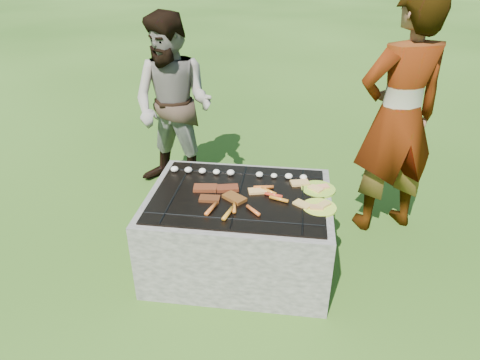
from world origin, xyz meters
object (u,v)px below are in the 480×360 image
object	(u,v)px
plate_far	(318,189)
plate_near	(319,207)
fire_pit	(239,232)
bystander	(174,106)
cook	(398,118)

from	to	relation	value
plate_far	plate_near	xyz separation A→B (m)	(0.00, -0.25, -0.00)
fire_pit	plate_far	size ratio (longest dim) A/B	4.76
fire_pit	plate_far	distance (m)	0.67
plate_far	plate_near	world-z (taller)	plate_far
plate_near	bystander	world-z (taller)	bystander
plate_far	bystander	distance (m)	1.68
fire_pit	plate_far	bearing A→B (deg)	15.36
bystander	plate_far	bearing A→B (deg)	-21.82
fire_pit	cook	bearing A→B (deg)	31.22
fire_pit	plate_near	xyz separation A→B (m)	(0.56, -0.10, 0.33)
plate_far	cook	distance (m)	0.90
plate_near	cook	xyz separation A→B (m)	(0.60, 0.80, 0.37)
fire_pit	plate_near	world-z (taller)	plate_near
plate_near	bystander	xyz separation A→B (m)	(-1.34, 1.24, 0.24)
plate_far	bystander	bearing A→B (deg)	143.42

